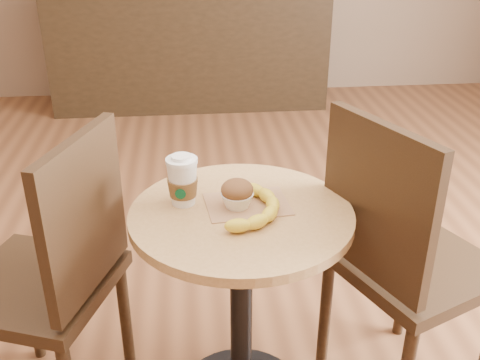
{
  "coord_description": "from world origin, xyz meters",
  "views": [
    {
      "loc": [
        -0.04,
        -1.45,
        1.55
      ],
      "look_at": [
        0.1,
        -0.01,
        0.83
      ],
      "focal_mm": 42.0,
      "sensor_mm": 36.0,
      "label": 1
    }
  ],
  "objects_px": {
    "coffee_cup": "(183,182)",
    "banana": "(254,206)",
    "muffin": "(237,194)",
    "chair_left": "(54,274)",
    "cafe_table": "(241,278)",
    "chair_right": "(401,256)"
  },
  "relations": [
    {
      "from": "coffee_cup",
      "to": "banana",
      "type": "xyz_separation_m",
      "value": [
        0.2,
        -0.08,
        -0.05
      ]
    },
    {
      "from": "coffee_cup",
      "to": "muffin",
      "type": "xyz_separation_m",
      "value": [
        0.16,
        -0.04,
        -0.02
      ]
    },
    {
      "from": "chair_left",
      "to": "coffee_cup",
      "type": "distance_m",
      "value": 0.48
    },
    {
      "from": "muffin",
      "to": "chair_left",
      "type": "bearing_deg",
      "value": 179.58
    },
    {
      "from": "muffin",
      "to": "banana",
      "type": "bearing_deg",
      "value": -40.03
    },
    {
      "from": "chair_left",
      "to": "banana",
      "type": "xyz_separation_m",
      "value": [
        0.59,
        -0.04,
        0.22
      ]
    },
    {
      "from": "cafe_table",
      "to": "coffee_cup",
      "type": "bearing_deg",
      "value": 158.83
    },
    {
      "from": "chair_left",
      "to": "muffin",
      "type": "distance_m",
      "value": 0.6
    },
    {
      "from": "chair_right",
      "to": "banana",
      "type": "xyz_separation_m",
      "value": [
        -0.46,
        -0.01,
        0.21
      ]
    },
    {
      "from": "cafe_table",
      "to": "banana",
      "type": "bearing_deg",
      "value": -23.86
    },
    {
      "from": "chair_left",
      "to": "coffee_cup",
      "type": "height_order",
      "value": "chair_left"
    },
    {
      "from": "banana",
      "to": "coffee_cup",
      "type": "bearing_deg",
      "value": -178.61
    },
    {
      "from": "chair_left",
      "to": "muffin",
      "type": "bearing_deg",
      "value": 109.14
    },
    {
      "from": "cafe_table",
      "to": "chair_left",
      "type": "distance_m",
      "value": 0.56
    },
    {
      "from": "muffin",
      "to": "banana",
      "type": "distance_m",
      "value": 0.06
    },
    {
      "from": "chair_right",
      "to": "coffee_cup",
      "type": "bearing_deg",
      "value": 60.16
    },
    {
      "from": "coffee_cup",
      "to": "banana",
      "type": "bearing_deg",
      "value": -12.59
    },
    {
      "from": "cafe_table",
      "to": "coffee_cup",
      "type": "relative_size",
      "value": 4.89
    },
    {
      "from": "chair_left",
      "to": "muffin",
      "type": "relative_size",
      "value": 10.38
    },
    {
      "from": "muffin",
      "to": "coffee_cup",
      "type": "bearing_deg",
      "value": 164.88
    },
    {
      "from": "chair_left",
      "to": "chair_right",
      "type": "xyz_separation_m",
      "value": [
        1.06,
        -0.03,
        0.01
      ]
    },
    {
      "from": "chair_right",
      "to": "banana",
      "type": "height_order",
      "value": "chair_right"
    }
  ]
}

